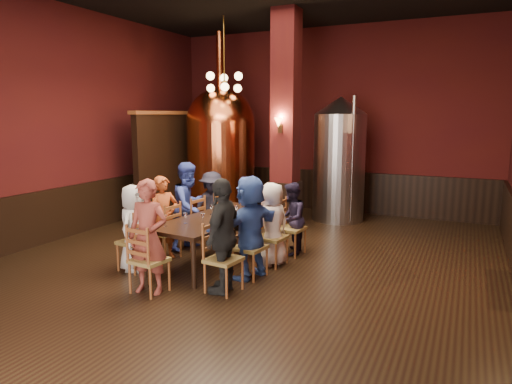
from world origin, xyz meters
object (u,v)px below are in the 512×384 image
at_px(steel_vessel, 339,159).
at_px(rose_vase, 243,194).
at_px(person_0, 134,228).
at_px(dining_table, 217,221).
at_px(person_1, 164,218).
at_px(copper_kettle, 221,150).
at_px(person_2, 189,206).

xyz_separation_m(steel_vessel, rose_vase, (-1.03, -2.81, -0.42)).
bearing_deg(person_0, rose_vase, -36.04).
relative_size(dining_table, person_1, 1.78).
relative_size(person_1, copper_kettle, 0.33).
bearing_deg(person_1, rose_vase, -8.25).
distance_m(dining_table, person_0, 1.31).
relative_size(dining_table, person_2, 1.59).
height_order(dining_table, rose_vase, rose_vase).
relative_size(person_2, steel_vessel, 0.56).
bearing_deg(person_1, copper_kettle, 40.25).
xyz_separation_m(dining_table, rose_vase, (-0.02, 1.01, 0.29)).
bearing_deg(person_0, dining_table, -56.69).
bearing_deg(steel_vessel, person_1, -115.01).
xyz_separation_m(person_1, rose_vase, (0.86, 1.24, 0.27)).
bearing_deg(person_1, dining_table, -48.71).
height_order(person_0, person_2, person_2).
xyz_separation_m(copper_kettle, steel_vessel, (2.73, 0.61, -0.16)).
relative_size(person_0, steel_vessel, 0.48).
bearing_deg(steel_vessel, person_2, -118.13).
height_order(person_0, steel_vessel, steel_vessel).
relative_size(person_2, rose_vase, 4.58).
xyz_separation_m(dining_table, copper_kettle, (-1.72, 3.21, 0.87)).
relative_size(person_0, person_1, 0.96).
height_order(copper_kettle, rose_vase, copper_kettle).
height_order(person_0, copper_kettle, copper_kettle).
relative_size(copper_kettle, rose_vase, 12.43).
distance_m(person_1, rose_vase, 1.54).
bearing_deg(person_0, copper_kettle, 0.69).
xyz_separation_m(person_1, copper_kettle, (-0.84, 3.44, 0.86)).
bearing_deg(rose_vase, copper_kettle, 127.69).
xyz_separation_m(person_0, steel_vessel, (1.96, 4.71, 0.72)).
bearing_deg(copper_kettle, steel_vessel, 12.55).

